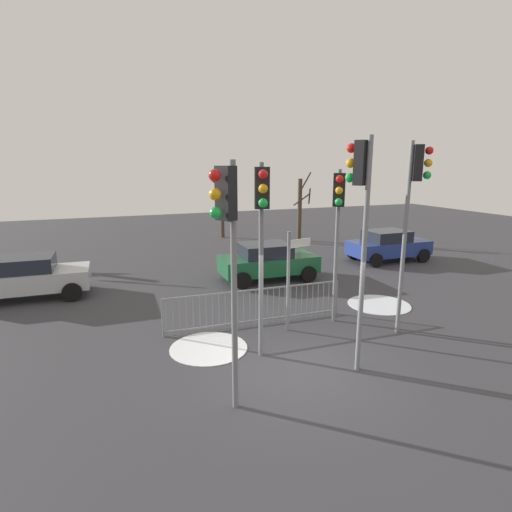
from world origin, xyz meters
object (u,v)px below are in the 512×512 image
at_px(traffic_light_rear_right, 361,204).
at_px(traffic_light_foreground_left, 338,213).
at_px(car_green_near, 268,261).
at_px(car_silver_mid, 29,277).
at_px(bare_tree_centre, 222,206).
at_px(direction_sign_post, 290,276).
at_px(traffic_light_rear_left, 414,196).
at_px(bare_tree_left, 300,208).
at_px(traffic_light_mid_right, 262,219).
at_px(car_blue_far, 388,245).
at_px(traffic_light_foreground_right, 228,234).

height_order(traffic_light_rear_right, traffic_light_foreground_left, traffic_light_rear_right).
distance_m(car_green_near, car_silver_mid, 8.55).
distance_m(car_green_near, bare_tree_centre, 10.02).
bearing_deg(bare_tree_centre, direction_sign_post, -99.42).
height_order(direction_sign_post, car_silver_mid, direction_sign_post).
bearing_deg(traffic_light_rear_left, bare_tree_left, -163.16).
distance_m(traffic_light_rear_left, traffic_light_mid_right, 4.21).
height_order(direction_sign_post, car_green_near, direction_sign_post).
bearing_deg(car_silver_mid, direction_sign_post, -37.05).
bearing_deg(direction_sign_post, bare_tree_centre, 67.74).
bearing_deg(car_silver_mid, bare_tree_left, 26.62).
xyz_separation_m(traffic_light_rear_left, direction_sign_post, (-2.84, 1.27, -2.15)).
xyz_separation_m(traffic_light_foreground_left, direction_sign_post, (-1.42, -0.01, -1.65)).
xyz_separation_m(traffic_light_mid_right, car_silver_mid, (-5.78, 7.00, -2.58)).
distance_m(bare_tree_left, bare_tree_centre, 4.86).
relative_size(traffic_light_rear_left, car_blue_far, 1.34).
xyz_separation_m(traffic_light_mid_right, car_blue_far, (9.32, 7.08, -2.58)).
bearing_deg(traffic_light_foreground_left, car_silver_mid, -1.77).
bearing_deg(bare_tree_left, traffic_light_foreground_right, -121.32).
xyz_separation_m(traffic_light_foreground_left, traffic_light_foreground_right, (-4.11, -3.04, 0.15)).
relative_size(traffic_light_rear_right, car_green_near, 1.33).
height_order(direction_sign_post, bare_tree_left, bare_tree_left).
height_order(traffic_light_rear_right, traffic_light_foreground_right, traffic_light_rear_right).
distance_m(traffic_light_rear_left, car_blue_far, 9.21).
relative_size(traffic_light_rear_right, car_blue_far, 1.34).
distance_m(traffic_light_foreground_right, car_silver_mid, 10.15).
bearing_deg(traffic_light_mid_right, car_silver_mid, -34.00).
bearing_deg(traffic_light_rear_left, traffic_light_foreground_right, -40.15).
bearing_deg(traffic_light_foreground_right, traffic_light_foreground_left, -81.43).
bearing_deg(car_silver_mid, traffic_light_foreground_left, -32.06).
bearing_deg(traffic_light_foreground_left, traffic_light_foreground_right, 68.39).
height_order(traffic_light_mid_right, traffic_light_foreground_right, traffic_light_foreground_right).
height_order(traffic_light_foreground_right, car_blue_far, traffic_light_foreground_right).
xyz_separation_m(traffic_light_foreground_left, bare_tree_left, (5.07, 12.06, -1.26)).
distance_m(traffic_light_rear_right, car_blue_far, 11.58).
distance_m(car_silver_mid, bare_tree_centre, 13.23).
bearing_deg(bare_tree_centre, car_blue_far, -58.41).
relative_size(traffic_light_foreground_right, bare_tree_centre, 1.14).
xyz_separation_m(traffic_light_foreground_right, car_green_near, (4.06, 7.90, -2.61)).
bearing_deg(car_blue_far, traffic_light_rear_right, -132.61).
xyz_separation_m(traffic_light_rear_left, car_blue_far, (5.12, 7.06, -2.96)).
bearing_deg(traffic_light_foreground_right, traffic_light_rear_left, -100.22).
xyz_separation_m(traffic_light_rear_right, bare_tree_centre, (2.06, 17.22, -1.75)).
distance_m(car_blue_far, bare_tree_centre, 10.59).
height_order(traffic_light_foreground_right, car_green_near, traffic_light_foreground_right).
relative_size(traffic_light_rear_left, bare_tree_centre, 1.26).
bearing_deg(traffic_light_mid_right, traffic_light_foreground_left, -138.60).
bearing_deg(bare_tree_left, car_blue_far, -76.85).
xyz_separation_m(traffic_light_rear_left, bare_tree_centre, (-0.39, 16.03, -1.75)).
bearing_deg(car_silver_mid, car_green_near, -4.03).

